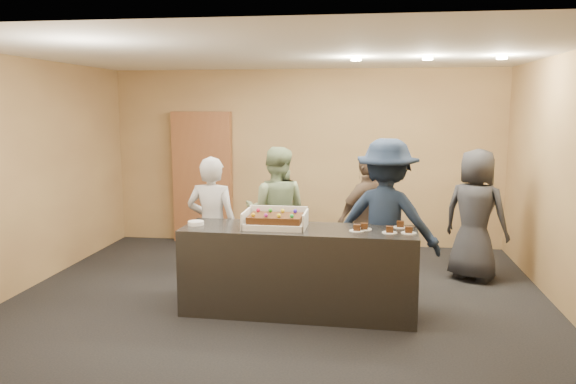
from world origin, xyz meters
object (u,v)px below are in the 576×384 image
object	(u,v)px
plate_stack	(196,223)
person_server_grey	(212,226)
storage_cabinet	(203,177)
sheet_cake	(275,218)
cake_box	(276,223)
person_dark_suit	(475,215)
person_navy_man	(386,222)
person_brown_extra	(369,220)
serving_counter	(299,270)
person_sage_man	(276,212)

from	to	relation	value
plate_stack	person_server_grey	world-z (taller)	person_server_grey
storage_cabinet	plate_stack	xyz separation A→B (m)	(0.79, -2.92, -0.11)
sheet_cake	storage_cabinet	bearing A→B (deg)	119.32
cake_box	person_dark_suit	xyz separation A→B (m)	(2.26, 1.41, -0.13)
person_navy_man	person_brown_extra	size ratio (longest dim) A/B	1.15
plate_stack	person_dark_suit	world-z (taller)	person_dark_suit
person_brown_extra	person_navy_man	bearing A→B (deg)	67.56
serving_counter	person_dark_suit	bearing A→B (deg)	37.09
person_sage_man	person_dark_suit	bearing A→B (deg)	-174.45
sheet_cake	person_dark_suit	size ratio (longest dim) A/B	0.33
storage_cabinet	person_sage_man	distance (m)	2.22
sheet_cake	serving_counter	bearing A→B (deg)	-0.00
person_server_grey	person_navy_man	xyz separation A→B (m)	(1.94, -0.00, 0.11)
plate_stack	person_dark_suit	size ratio (longest dim) A/B	0.10
person_server_grey	person_dark_suit	distance (m)	3.22
person_sage_man	sheet_cake	bearing A→B (deg)	100.07
person_brown_extra	sheet_cake	bearing A→B (deg)	9.27
person_server_grey	person_brown_extra	bearing A→B (deg)	-158.94
cake_box	person_sage_man	size ratio (longest dim) A/B	0.39
cake_box	person_dark_suit	world-z (taller)	person_dark_suit
person_navy_man	person_sage_man	bearing A→B (deg)	-15.51
storage_cabinet	person_dark_suit	bearing A→B (deg)	-20.84
serving_counter	person_server_grey	world-z (taller)	person_server_grey
serving_counter	cake_box	world-z (taller)	cake_box
storage_cabinet	person_dark_suit	size ratio (longest dim) A/B	1.26
storage_cabinet	person_server_grey	bearing A→B (deg)	-71.20
person_server_grey	person_brown_extra	size ratio (longest dim) A/B	1.01
person_server_grey	person_sage_man	size ratio (longest dim) A/B	0.96
person_brown_extra	plate_stack	bearing A→B (deg)	-8.13
person_dark_suit	sheet_cake	bearing A→B (deg)	64.37
person_server_grey	person_navy_man	distance (m)	1.95
storage_cabinet	cake_box	xyz separation A→B (m)	(1.64, -2.90, -0.09)
serving_counter	person_brown_extra	world-z (taller)	person_brown_extra
person_sage_man	serving_counter	bearing A→B (deg)	110.51
serving_counter	person_sage_man	bearing A→B (deg)	110.97
person_dark_suit	person_navy_man	bearing A→B (deg)	73.38
person_server_grey	person_navy_man	size ratio (longest dim) A/B	0.88
person_sage_man	person_navy_man	size ratio (longest dim) A/B	0.91
cake_box	person_server_grey	bearing A→B (deg)	151.96
person_navy_man	person_brown_extra	bearing A→B (deg)	-58.58
serving_counter	person_dark_suit	world-z (taller)	person_dark_suit
person_sage_man	person_navy_man	world-z (taller)	person_navy_man
sheet_cake	person_dark_suit	world-z (taller)	person_dark_suit
person_server_grey	serving_counter	bearing A→B (deg)	158.52
sheet_cake	person_brown_extra	xyz separation A→B (m)	(0.97, 1.07, -0.21)
storage_cabinet	person_sage_man	size ratio (longest dim) A/B	1.25
person_brown_extra	person_server_grey	bearing A→B (deg)	-19.31
sheet_cake	person_brown_extra	world-z (taller)	person_brown_extra
plate_stack	person_brown_extra	bearing A→B (deg)	30.39
person_server_grey	person_dark_suit	size ratio (longest dim) A/B	0.97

